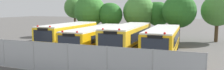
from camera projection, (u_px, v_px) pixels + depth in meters
ground_plane at (113, 50)px, 22.30m from camera, size 160.00×160.00×0.00m
school_bus_0 at (69, 35)px, 23.79m from camera, size 2.63×9.23×2.77m
school_bus_1 at (97, 37)px, 22.61m from camera, size 2.60×11.13×2.51m
school_bus_2 at (128, 37)px, 21.59m from camera, size 2.67×10.49×2.78m
school_bus_3 at (163, 40)px, 20.11m from camera, size 2.64×10.08×2.63m
tree_0 at (74, 7)px, 35.06m from camera, size 3.55×3.33×6.08m
tree_1 at (90, 11)px, 31.82m from camera, size 4.61×4.61×6.27m
tree_2 at (110, 14)px, 31.11m from camera, size 3.47×3.47×5.13m
tree_3 at (139, 12)px, 31.02m from camera, size 4.57×4.57×6.10m
tree_4 at (157, 13)px, 30.86m from camera, size 3.48×3.45×5.26m
tree_5 at (179, 11)px, 27.59m from camera, size 4.27×4.27×6.11m
tree_6 at (217, 10)px, 27.63m from camera, size 4.03×4.03×6.09m
chainlink_fence at (68, 59)px, 13.94m from camera, size 16.42×0.07×2.07m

